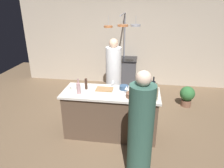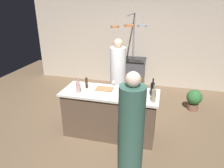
{
  "view_description": "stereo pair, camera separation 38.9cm",
  "coord_description": "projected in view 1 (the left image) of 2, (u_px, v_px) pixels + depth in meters",
  "views": [
    {
      "loc": [
        0.52,
        -3.42,
        2.46
      ],
      "look_at": [
        0.0,
        0.15,
        1.0
      ],
      "focal_mm": 32.97,
      "sensor_mm": 36.0,
      "label": 1
    },
    {
      "loc": [
        0.91,
        -3.34,
        2.46
      ],
      "look_at": [
        0.0,
        0.15,
        1.0
      ],
      "focal_mm": 32.97,
      "sensor_mm": 36.0,
      "label": 2
    }
  ],
  "objects": [
    {
      "name": "bar_stool_right",
      "position": [
        139.0,
        139.0,
        3.35
      ],
      "size": [
        0.28,
        0.28,
        0.68
      ],
      "color": "#4C4C51",
      "rests_on": "ground_plane"
    },
    {
      "name": "ground_plane",
      "position": [
        111.0,
        133.0,
        4.13
      ],
      "size": [
        9.0,
        9.0,
        0.0
      ],
      "primitive_type": "plane",
      "color": "brown"
    },
    {
      "name": "wine_bottle_rose",
      "position": [
        79.0,
        88.0,
        3.69
      ],
      "size": [
        0.07,
        0.07,
        0.29
      ],
      "color": "#B78C8E",
      "rests_on": "kitchen_island"
    },
    {
      "name": "mixing_bowl_wooden",
      "position": [
        132.0,
        95.0,
        3.58
      ],
      "size": [
        0.2,
        0.2,
        0.08
      ],
      "primitive_type": "cylinder",
      "color": "brown",
      "rests_on": "kitchen_island"
    },
    {
      "name": "wine_bottle_white",
      "position": [
        156.0,
        93.0,
        3.46
      ],
      "size": [
        0.07,
        0.07,
        0.3
      ],
      "color": "gray",
      "rests_on": "kitchen_island"
    },
    {
      "name": "wine_bottle_amber",
      "position": [
        143.0,
        87.0,
        3.72
      ],
      "size": [
        0.07,
        0.07,
        0.3
      ],
      "color": "brown",
      "rests_on": "kitchen_island"
    },
    {
      "name": "mixing_bowl_blue",
      "position": [
        124.0,
        87.0,
        3.89
      ],
      "size": [
        0.17,
        0.17,
        0.08
      ],
      "primitive_type": "cylinder",
      "color": "#334C6B",
      "rests_on": "kitchen_island"
    },
    {
      "name": "stove_range",
      "position": [
        123.0,
        73.0,
        6.21
      ],
      "size": [
        0.8,
        0.64,
        0.89
      ],
      "color": "#47474C",
      "rests_on": "ground_plane"
    },
    {
      "name": "wine_glass_by_chef",
      "position": [
        127.0,
        88.0,
        3.7
      ],
      "size": [
        0.07,
        0.07,
        0.15
      ],
      "color": "silver",
      "rests_on": "kitchen_island"
    },
    {
      "name": "guest_right",
      "position": [
        140.0,
        132.0,
        2.84
      ],
      "size": [
        0.35,
        0.35,
        1.67
      ],
      "color": "#33594C",
      "rests_on": "ground_plane"
    },
    {
      "name": "wine_bottle_dark",
      "position": [
        153.0,
        87.0,
        3.7
      ],
      "size": [
        0.07,
        0.07,
        0.32
      ],
      "color": "black",
      "rests_on": "kitchen_island"
    },
    {
      "name": "mixing_bowl_ceramic",
      "position": [
        75.0,
        87.0,
        3.94
      ],
      "size": [
        0.2,
        0.2,
        0.06
      ],
      "primitive_type": "cylinder",
      "color": "silver",
      "rests_on": "kitchen_island"
    },
    {
      "name": "wine_glass_near_right_guest",
      "position": [
        113.0,
        81.0,
        4.01
      ],
      "size": [
        0.07,
        0.07,
        0.15
      ],
      "color": "silver",
      "rests_on": "kitchen_island"
    },
    {
      "name": "chef",
      "position": [
        113.0,
        77.0,
        4.84
      ],
      "size": [
        0.36,
        0.36,
        1.7
      ],
      "color": "white",
      "rests_on": "ground_plane"
    },
    {
      "name": "kitchen_island",
      "position": [
        111.0,
        113.0,
        3.96
      ],
      "size": [
        1.8,
        0.72,
        0.9
      ],
      "color": "brown",
      "rests_on": "ground_plane"
    },
    {
      "name": "pepper_mill",
      "position": [
        86.0,
        84.0,
        3.89
      ],
      "size": [
        0.05,
        0.05,
        0.21
      ],
      "primitive_type": "cylinder",
      "color": "#382319",
      "rests_on": "kitchen_island"
    },
    {
      "name": "potted_plant",
      "position": [
        187.0,
        95.0,
        5.09
      ],
      "size": [
        0.36,
        0.36,
        0.52
      ],
      "color": "brown",
      "rests_on": "ground_plane"
    },
    {
      "name": "cutting_board",
      "position": [
        104.0,
        89.0,
        3.89
      ],
      "size": [
        0.32,
        0.22,
        0.02
      ],
      "primitive_type": "cube",
      "color": "#997047",
      "rests_on": "kitchen_island"
    },
    {
      "name": "overhead_pot_rack",
      "position": [
        123.0,
        33.0,
        5.33
      ],
      "size": [
        0.87,
        1.28,
        2.17
      ],
      "color": "gray",
      "rests_on": "ground_plane"
    },
    {
      "name": "back_wall",
      "position": [
        125.0,
        42.0,
        6.26
      ],
      "size": [
        6.4,
        0.16,
        2.6
      ],
      "primitive_type": "cube",
      "color": "#BCAD99",
      "rests_on": "ground_plane"
    }
  ]
}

